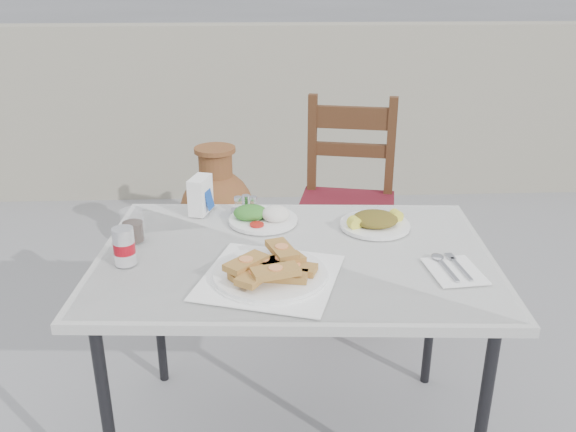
{
  "coord_description": "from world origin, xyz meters",
  "views": [
    {
      "loc": [
        -0.02,
        -1.78,
        1.58
      ],
      "look_at": [
        0.07,
        -0.02,
        0.85
      ],
      "focal_mm": 38.0,
      "sensor_mm": 36.0,
      "label": 1
    }
  ],
  "objects_px": {
    "salad_chopped_plate": "(375,221)",
    "napkin_holder": "(200,195)",
    "cafe_table": "(295,267)",
    "salad_rice_plate": "(262,216)",
    "chair": "(347,203)",
    "pide_plate": "(270,267)",
    "soda_can": "(124,246)",
    "cola_glass": "(133,227)",
    "terracotta_urn": "(218,217)",
    "condiment_caddy": "(246,208)"
  },
  "relations": [
    {
      "from": "salad_chopped_plate",
      "to": "napkin_holder",
      "type": "distance_m",
      "value": 0.63
    },
    {
      "from": "cafe_table",
      "to": "salad_chopped_plate",
      "type": "xyz_separation_m",
      "value": [
        0.28,
        0.18,
        0.07
      ]
    },
    {
      "from": "salad_rice_plate",
      "to": "chair",
      "type": "relative_size",
      "value": 0.24
    },
    {
      "from": "salad_rice_plate",
      "to": "cafe_table",
      "type": "bearing_deg",
      "value": -68.13
    },
    {
      "from": "pide_plate",
      "to": "soda_can",
      "type": "bearing_deg",
      "value": 165.91
    },
    {
      "from": "pide_plate",
      "to": "cola_glass",
      "type": "relative_size",
      "value": 4.41
    },
    {
      "from": "terracotta_urn",
      "to": "pide_plate",
      "type": "bearing_deg",
      "value": -80.18
    },
    {
      "from": "napkin_holder",
      "to": "chair",
      "type": "bearing_deg",
      "value": 62.33
    },
    {
      "from": "condiment_caddy",
      "to": "cafe_table",
      "type": "bearing_deg",
      "value": -63.26
    },
    {
      "from": "pide_plate",
      "to": "salad_chopped_plate",
      "type": "relative_size",
      "value": 1.94
    },
    {
      "from": "soda_can",
      "to": "pide_plate",
      "type": "bearing_deg",
      "value": -14.09
    },
    {
      "from": "salad_rice_plate",
      "to": "cola_glass",
      "type": "relative_size",
      "value": 2.28
    },
    {
      "from": "cafe_table",
      "to": "soda_can",
      "type": "relative_size",
      "value": 11.04
    },
    {
      "from": "pide_plate",
      "to": "soda_can",
      "type": "xyz_separation_m",
      "value": [
        -0.43,
        0.11,
        0.02
      ]
    },
    {
      "from": "pide_plate",
      "to": "cafe_table",
      "type": "bearing_deg",
      "value": 63.64
    },
    {
      "from": "condiment_caddy",
      "to": "terracotta_urn",
      "type": "relative_size",
      "value": 0.16
    },
    {
      "from": "soda_can",
      "to": "condiment_caddy",
      "type": "bearing_deg",
      "value": 45.93
    },
    {
      "from": "salad_rice_plate",
      "to": "condiment_caddy",
      "type": "bearing_deg",
      "value": 131.88
    },
    {
      "from": "soda_can",
      "to": "napkin_holder",
      "type": "bearing_deg",
      "value": 64.36
    },
    {
      "from": "salad_chopped_plate",
      "to": "cola_glass",
      "type": "bearing_deg",
      "value": -174.86
    },
    {
      "from": "terracotta_urn",
      "to": "cola_glass",
      "type": "bearing_deg",
      "value": -98.87
    },
    {
      "from": "chair",
      "to": "terracotta_urn",
      "type": "distance_m",
      "value": 0.74
    },
    {
      "from": "salad_rice_plate",
      "to": "soda_can",
      "type": "bearing_deg",
      "value": -143.77
    },
    {
      "from": "salad_rice_plate",
      "to": "cola_glass",
      "type": "height_order",
      "value": "cola_glass"
    },
    {
      "from": "cafe_table",
      "to": "chair",
      "type": "relative_size",
      "value": 1.27
    },
    {
      "from": "cafe_table",
      "to": "terracotta_urn",
      "type": "xyz_separation_m",
      "value": [
        -0.33,
        1.29,
        -0.36
      ]
    },
    {
      "from": "chair",
      "to": "cola_glass",
      "type": "bearing_deg",
      "value": -121.35
    },
    {
      "from": "cafe_table",
      "to": "pide_plate",
      "type": "distance_m",
      "value": 0.2
    },
    {
      "from": "salad_rice_plate",
      "to": "napkin_holder",
      "type": "xyz_separation_m",
      "value": [
        -0.22,
        0.1,
        0.04
      ]
    },
    {
      "from": "napkin_holder",
      "to": "chair",
      "type": "distance_m",
      "value": 0.94
    },
    {
      "from": "salad_rice_plate",
      "to": "condiment_caddy",
      "type": "distance_m",
      "value": 0.09
    },
    {
      "from": "napkin_holder",
      "to": "cola_glass",
      "type": "bearing_deg",
      "value": -113.67
    },
    {
      "from": "salad_rice_plate",
      "to": "soda_can",
      "type": "distance_m",
      "value": 0.51
    },
    {
      "from": "pide_plate",
      "to": "terracotta_urn",
      "type": "distance_m",
      "value": 1.54
    },
    {
      "from": "pide_plate",
      "to": "soda_can",
      "type": "relative_size",
      "value": 4.03
    },
    {
      "from": "napkin_holder",
      "to": "condiment_caddy",
      "type": "bearing_deg",
      "value": 4.74
    },
    {
      "from": "napkin_holder",
      "to": "chair",
      "type": "xyz_separation_m",
      "value": [
        0.63,
        0.64,
        -0.29
      ]
    },
    {
      "from": "soda_can",
      "to": "condiment_caddy",
      "type": "height_order",
      "value": "soda_can"
    },
    {
      "from": "salad_rice_plate",
      "to": "soda_can",
      "type": "relative_size",
      "value": 2.08
    },
    {
      "from": "salad_chopped_plate",
      "to": "cola_glass",
      "type": "relative_size",
      "value": 2.27
    },
    {
      "from": "napkin_holder",
      "to": "terracotta_urn",
      "type": "relative_size",
      "value": 0.19
    },
    {
      "from": "soda_can",
      "to": "salad_rice_plate",
      "type": "bearing_deg",
      "value": 36.23
    },
    {
      "from": "terracotta_urn",
      "to": "soda_can",
      "type": "bearing_deg",
      "value": -97.53
    },
    {
      "from": "salad_rice_plate",
      "to": "terracotta_urn",
      "type": "distance_m",
      "value": 1.16
    },
    {
      "from": "pide_plate",
      "to": "napkin_holder",
      "type": "distance_m",
      "value": 0.56
    },
    {
      "from": "cafe_table",
      "to": "salad_rice_plate",
      "type": "distance_m",
      "value": 0.28
    },
    {
      "from": "cafe_table",
      "to": "terracotta_urn",
      "type": "relative_size",
      "value": 1.78
    },
    {
      "from": "cafe_table",
      "to": "napkin_holder",
      "type": "relative_size",
      "value": 9.63
    },
    {
      "from": "pide_plate",
      "to": "chair",
      "type": "bearing_deg",
      "value": 71.27
    },
    {
      "from": "cafe_table",
      "to": "soda_can",
      "type": "distance_m",
      "value": 0.53
    }
  ]
}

